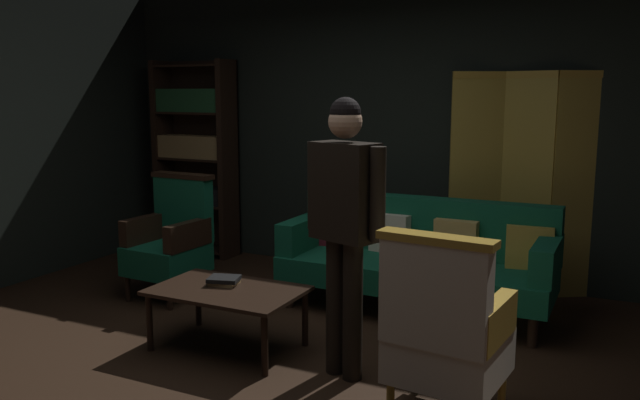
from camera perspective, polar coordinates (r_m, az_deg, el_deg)
name	(u,v)px	position (r m, az deg, el deg)	size (l,w,h in m)	color
ground_plane	(265,364)	(4.31, -4.83, -14.17)	(10.00, 10.00, 0.00)	black
back_wall	(397,127)	(6.19, 6.78, 6.41)	(7.20, 0.10, 2.80)	black
side_wall_left	(8,129)	(6.44, -25.74, 5.65)	(0.10, 3.60, 2.80)	black
folding_screen	(526,180)	(5.79, 17.70, 1.68)	(1.26, 0.35, 1.90)	#B29338
bookshelf	(196,152)	(7.00, -10.87, 4.18)	(0.90, 0.32, 2.05)	black
velvet_couch	(418,254)	(5.22, 8.65, -4.72)	(2.12, 0.78, 0.88)	black
coffee_table	(227,295)	(4.46, -8.15, -8.31)	(1.00, 0.64, 0.42)	black
armchair_gilt_accent	(445,332)	(3.52, 10.95, -11.32)	(0.64, 0.63, 1.04)	#B78E33
armchair_wing_left	(172,240)	(5.63, -12.94, -3.44)	(0.61, 0.61, 1.04)	black
standing_figure	(345,212)	(3.84, 2.20, -1.08)	(0.57, 0.32, 1.70)	black
book_tan_leather	(224,283)	(4.54, -8.44, -7.21)	(0.19, 0.15, 0.02)	#9E7A47
book_black_cloth	(224,279)	(4.53, -8.45, -6.89)	(0.21, 0.17, 0.03)	black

